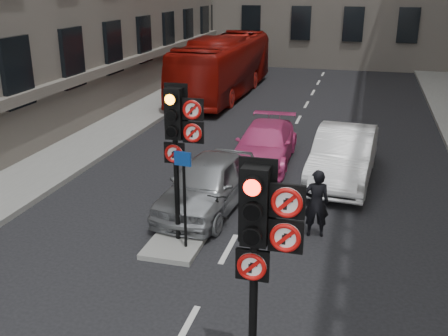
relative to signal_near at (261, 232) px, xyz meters
The scene contains 11 objects.
pavement_left 14.24m from the signal_near, 128.28° to the left, with size 3.00×50.00×0.16m, color gray.
centre_island 5.44m from the signal_near, 123.83° to the left, with size 1.20×2.00×0.12m, color gray.
signal_near is the anchor object (origin of this frame).
signal_far 4.77m from the signal_near, 123.02° to the left, with size 0.91×0.40×3.58m.
car_silver 6.79m from the signal_near, 113.16° to the left, with size 1.70×4.23×1.44m, color #96999D.
car_white 9.32m from the signal_near, 85.33° to the left, with size 1.66×4.77×1.57m, color white.
car_pink 10.40m from the signal_near, 100.34° to the left, with size 1.80×4.42×1.28m, color #D03D7E.
bus_red 21.08m from the signal_near, 106.52° to the left, with size 2.54×10.84×3.02m, color maroon.
motorcycle 5.91m from the signal_near, 111.26° to the left, with size 0.46×1.64×0.98m, color black.
motorcyclist 5.50m from the signal_near, 86.53° to the left, with size 0.60×0.40×1.66m, color black.
info_sign 4.47m from the signal_near, 123.21° to the left, with size 0.39×0.13×2.24m.
Camera 1 is at (2.64, -5.19, 5.75)m, focal length 42.00 mm.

